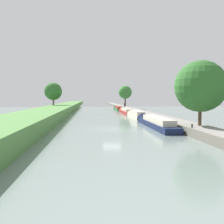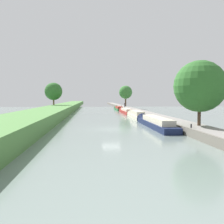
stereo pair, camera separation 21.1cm
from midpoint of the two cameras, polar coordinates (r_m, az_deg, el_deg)
name	(u,v)px [view 1 (the left image)]	position (r m, az deg, el deg)	size (l,w,h in m)	color
ground_plane	(112,129)	(33.18, -0.15, -4.06)	(160.00, 160.00, 0.00)	slate
left_grassy_bank	(23,123)	(34.18, -20.57, -2.42)	(7.57, 260.00, 1.94)	#518442
right_towpath	(181,125)	(35.35, 15.95, -2.98)	(3.32, 260.00, 0.92)	gray
stone_quay	(169,125)	(34.74, 13.20, -3.01)	(0.25, 260.00, 0.97)	#6B665B
narrowboat_navy	(155,122)	(36.53, 9.91, -2.43)	(2.19, 16.86, 2.18)	#141E42
narrowboat_cream	(136,115)	(51.86, 5.54, -0.66)	(1.93, 13.44, 2.15)	beige
narrowboat_red	(125,111)	(67.07, 3.10, 0.23)	(1.90, 16.71, 1.91)	maroon
narrowboat_green	(118,108)	(84.29, 1.40, 0.86)	(2.08, 14.13, 1.98)	#1E6033
tree_rightbank_near	(200,86)	(31.16, 20.05, 5.73)	(6.25, 6.25, 7.91)	#4C3828
tree_rightbank_midnear	(125,92)	(93.90, 3.09, 4.68)	(5.11, 5.11, 8.03)	#4C3828
tree_leftbank_downstream	(53,91)	(79.04, -13.84, 4.76)	(5.57, 5.57, 7.13)	brown
person_walking	(124,105)	(83.57, 2.89, 1.70)	(0.34, 0.34, 1.66)	#282D42
mooring_bollard_near	(192,126)	(28.61, 18.24, -3.14)	(0.16, 0.16, 0.45)	black
mooring_bollard_far	(121,106)	(90.30, 2.09, 1.42)	(0.16, 0.16, 0.45)	black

